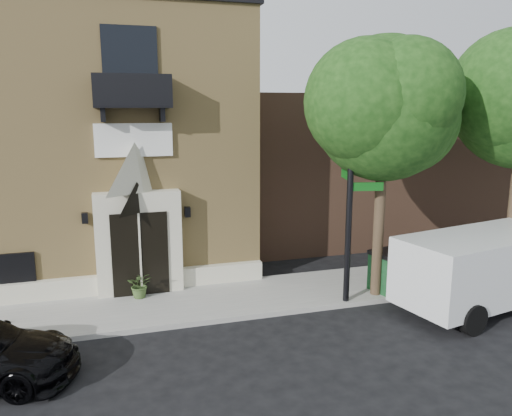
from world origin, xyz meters
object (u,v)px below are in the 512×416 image
Objects in this scene: pedestrian_far at (480,246)px; dumpster at (402,269)px; cargo_van at (491,266)px; street_sign at (350,190)px; pedestrian_near at (435,255)px; fire_hydrant at (391,280)px.

dumpster is at bearing 97.43° from pedestrian_far.
cargo_van is at bearing -55.90° from dumpster.
pedestrian_far is (5.94, 1.36, -2.55)m from street_sign.
street_sign is 4.47× the size of pedestrian_near.
pedestrian_near is (2.22, 0.85, 0.40)m from fire_hydrant.
street_sign is 9.27× the size of fire_hydrant.
cargo_van reaches higher than pedestrian_near.
pedestrian_far is (1.95, 2.69, -0.29)m from cargo_van.
pedestrian_near is at bearing 10.70° from dumpster.
street_sign reaches higher than dumpster.
pedestrian_far is at bearing 42.49° from cargo_van.
cargo_van is 3.56× the size of pedestrian_far.
street_sign is 3.49m from dumpster.
cargo_van is 0.88× the size of street_sign.
fire_hydrant is at bearing 132.17° from cargo_van.
fire_hydrant is 2.41m from pedestrian_near.
pedestrian_far is at bearing 157.10° from pedestrian_near.
cargo_van reaches higher than dumpster.
cargo_van is at bearing 137.63° from pedestrian_far.
street_sign is (-3.99, 1.33, 2.25)m from cargo_van.
pedestrian_near is 0.90× the size of pedestrian_far.
pedestrian_far is at bearing 13.67° from fire_hydrant.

